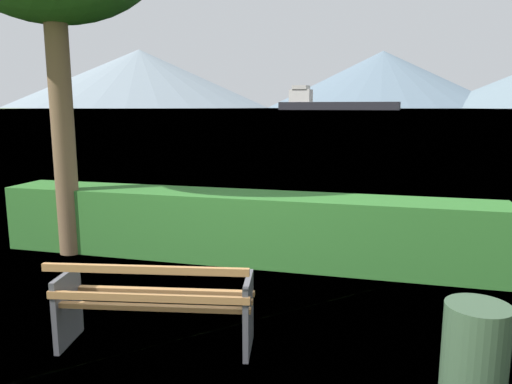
# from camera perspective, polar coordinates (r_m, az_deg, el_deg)

# --- Properties ---
(ground_plane) EXTENTS (1400.00, 1400.00, 0.00)m
(ground_plane) POSITION_cam_1_polar(r_m,az_deg,el_deg) (4.78, -11.41, -17.20)
(ground_plane) COLOR olive
(water_surface) EXTENTS (620.00, 620.00, 0.00)m
(water_surface) POSITION_cam_1_polar(r_m,az_deg,el_deg) (310.98, 14.30, 9.37)
(water_surface) COLOR #7A99A8
(water_surface) RESTS_ON ground_plane
(park_bench) EXTENTS (1.83, 0.86, 0.87)m
(park_bench) POSITION_cam_1_polar(r_m,az_deg,el_deg) (4.55, -11.81, -12.74)
(park_bench) COLOR #A0703F
(park_bench) RESTS_ON ground_plane
(hedge_row) EXTENTS (7.15, 0.81, 0.96)m
(hedge_row) POSITION_cam_1_polar(r_m,az_deg,el_deg) (6.93, -2.02, -4.08)
(hedge_row) COLOR #2D6B28
(hedge_row) RESTS_ON ground_plane
(trash_bin) EXTENTS (0.44, 0.44, 0.85)m
(trash_bin) POSITION_cam_1_polar(r_m,az_deg,el_deg) (3.85, 24.25, -17.88)
(trash_bin) COLOR #385138
(trash_bin) RESTS_ON ground_plane
(cargo_ship_large) EXTENTS (67.77, 16.69, 13.73)m
(cargo_ship_large) POSITION_cam_1_polar(r_m,az_deg,el_deg) (280.64, 8.53, 10.31)
(cargo_ship_large) COLOR #232328
(cargo_ship_large) RESTS_ON water_surface
(distant_hills) EXTENTS (800.84, 343.30, 68.52)m
(distant_hills) POSITION_cam_1_polar(r_m,az_deg,el_deg) (566.82, 11.82, 13.04)
(distant_hills) COLOR gray
(distant_hills) RESTS_ON ground_plane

